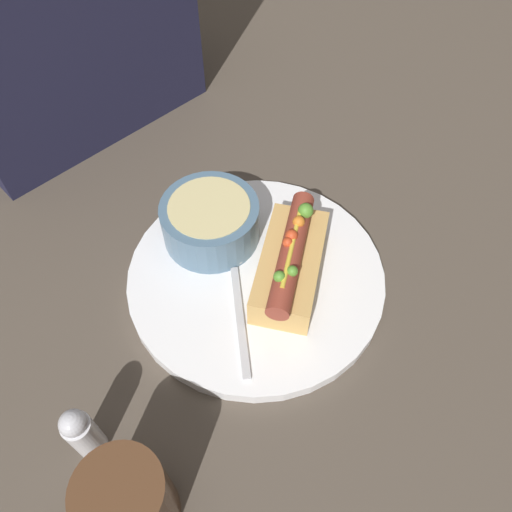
{
  "coord_description": "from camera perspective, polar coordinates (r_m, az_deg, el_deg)",
  "views": [
    {
      "loc": [
        -0.23,
        -0.23,
        0.49
      ],
      "look_at": [
        0.0,
        0.0,
        0.05
      ],
      "focal_mm": 35.0,
      "sensor_mm": 36.0,
      "label": 1
    }
  ],
  "objects": [
    {
      "name": "drinking_glass",
      "position": [
        0.46,
        -14.3,
        -25.62
      ],
      "size": [
        0.07,
        0.07,
        0.1
      ],
      "color": "#4C2D19",
      "rests_on": "ground_plane"
    },
    {
      "name": "hot_dog",
      "position": [
        0.55,
        3.97,
        -0.71
      ],
      "size": [
        0.15,
        0.13,
        0.07
      ],
      "rotation": [
        0.0,
        0.0,
        0.57
      ],
      "color": "tan",
      "rests_on": "dinner_plate"
    },
    {
      "name": "soup_bowl",
      "position": [
        0.59,
        -5.06,
        4.28
      ],
      "size": [
        0.12,
        0.12,
        0.05
      ],
      "color": "slate",
      "rests_on": "dinner_plate"
    },
    {
      "name": "salt_shaker",
      "position": [
        0.5,
        -19.22,
        -18.59
      ],
      "size": [
        0.03,
        0.03,
        0.08
      ],
      "color": "silver",
      "rests_on": "ground_plane"
    },
    {
      "name": "spoon",
      "position": [
        0.57,
        -2.36,
        -2.74
      ],
      "size": [
        0.12,
        0.14,
        0.01
      ],
      "rotation": [
        0.0,
        0.0,
        0.92
      ],
      "color": "#B7B7BC",
      "rests_on": "dinner_plate"
    },
    {
      "name": "dinner_plate",
      "position": [
        0.58,
        0.0,
        -2.34
      ],
      "size": [
        0.3,
        0.3,
        0.02
      ],
      "color": "white",
      "rests_on": "ground_plane"
    },
    {
      "name": "ground_plane",
      "position": [
        0.59,
        0.0,
        -2.78
      ],
      "size": [
        4.0,
        4.0,
        0.0
      ],
      "primitive_type": "plane",
      "color": "#4C4238"
    }
  ]
}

